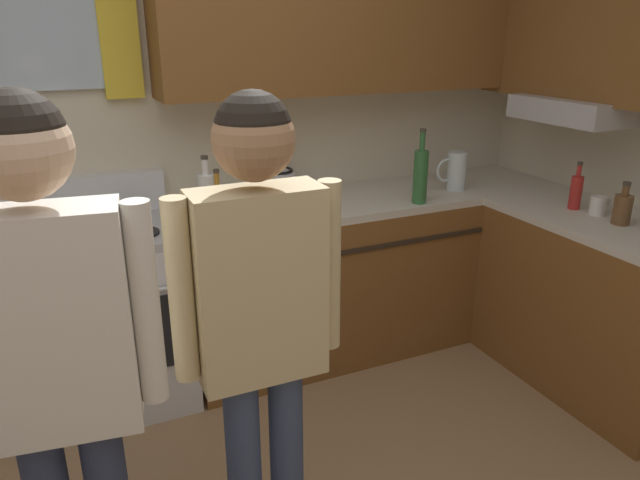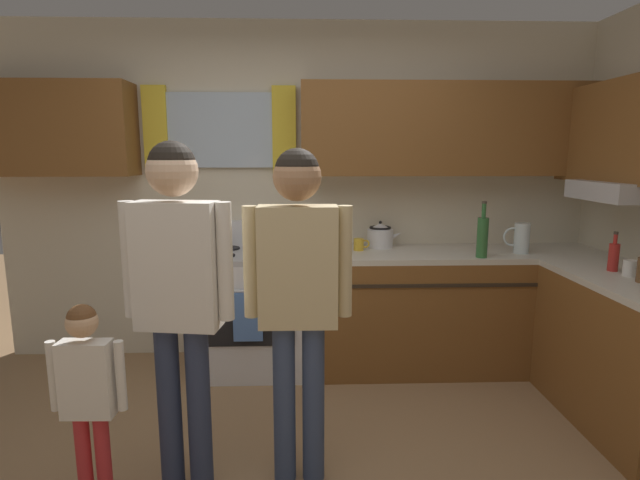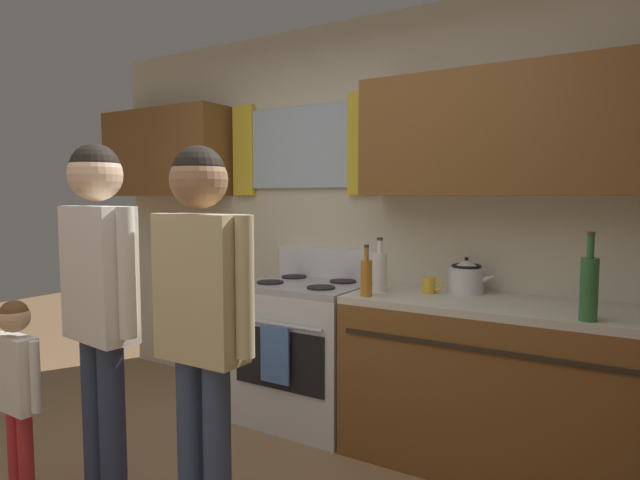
% 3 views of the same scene
% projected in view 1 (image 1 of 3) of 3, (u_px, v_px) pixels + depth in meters
% --- Properties ---
extents(back_wall_unit, '(4.60, 0.42, 2.60)m').
position_uv_depth(back_wall_unit, '(157.00, 91.00, 2.93)').
color(back_wall_unit, beige).
rests_on(back_wall_unit, ground).
extents(kitchen_counter_run, '(2.22, 1.76, 0.90)m').
position_uv_depth(kitchen_counter_run, '(444.00, 279.00, 3.33)').
color(kitchen_counter_run, brown).
rests_on(kitchen_counter_run, ground).
extents(stove_oven, '(0.76, 0.67, 1.10)m').
position_uv_depth(stove_oven, '(105.00, 315.00, 2.89)').
color(stove_oven, silver).
rests_on(stove_oven, ground).
extents(bottle_squat_brown, '(0.08, 0.08, 0.21)m').
position_uv_depth(bottle_squat_brown, '(623.00, 208.00, 2.81)').
color(bottle_squat_brown, brown).
rests_on(bottle_squat_brown, kitchen_counter_run).
extents(bottle_wine_green, '(0.08, 0.08, 0.39)m').
position_uv_depth(bottle_wine_green, '(420.00, 175.00, 3.12)').
color(bottle_wine_green, '#2D6633').
rests_on(bottle_wine_green, kitchen_counter_run).
extents(bottle_sauce_red, '(0.06, 0.06, 0.25)m').
position_uv_depth(bottle_sauce_red, '(576.00, 191.00, 3.04)').
color(bottle_sauce_red, red).
rests_on(bottle_sauce_red, kitchen_counter_run).
extents(bottle_oil_amber, '(0.06, 0.06, 0.29)m').
position_uv_depth(bottle_oil_amber, '(218.00, 207.00, 2.72)').
color(bottle_oil_amber, '#B27223').
rests_on(bottle_oil_amber, kitchen_counter_run).
extents(bottle_milk_white, '(0.08, 0.08, 0.31)m').
position_uv_depth(bottle_milk_white, '(207.00, 195.00, 2.87)').
color(bottle_milk_white, white).
rests_on(bottle_milk_white, kitchen_counter_run).
extents(mug_ceramic_white, '(0.13, 0.08, 0.09)m').
position_uv_depth(mug_ceramic_white, '(599.00, 205.00, 2.96)').
color(mug_ceramic_white, white).
rests_on(mug_ceramic_white, kitchen_counter_run).
extents(mug_mustard_yellow, '(0.12, 0.08, 0.09)m').
position_uv_depth(mug_mustard_yellow, '(255.00, 199.00, 3.07)').
color(mug_mustard_yellow, gold).
rests_on(mug_mustard_yellow, kitchen_counter_run).
extents(stovetop_kettle, '(0.27, 0.20, 0.21)m').
position_uv_depth(stovetop_kettle, '(278.00, 181.00, 3.23)').
color(stovetop_kettle, silver).
rests_on(stovetop_kettle, kitchen_counter_run).
extents(water_pitcher, '(0.19, 0.11, 0.22)m').
position_uv_depth(water_pitcher, '(455.00, 171.00, 3.39)').
color(water_pitcher, silver).
rests_on(water_pitcher, kitchen_counter_run).
extents(adult_holding_child, '(0.51, 0.23, 1.67)m').
position_uv_depth(adult_holding_child, '(54.00, 349.00, 1.44)').
color(adult_holding_child, '#2D3856').
rests_on(adult_holding_child, ground).
extents(adult_in_plaid, '(0.51, 0.22, 1.64)m').
position_uv_depth(adult_in_plaid, '(260.00, 305.00, 1.71)').
color(adult_in_plaid, '#38476B').
rests_on(adult_in_plaid, ground).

